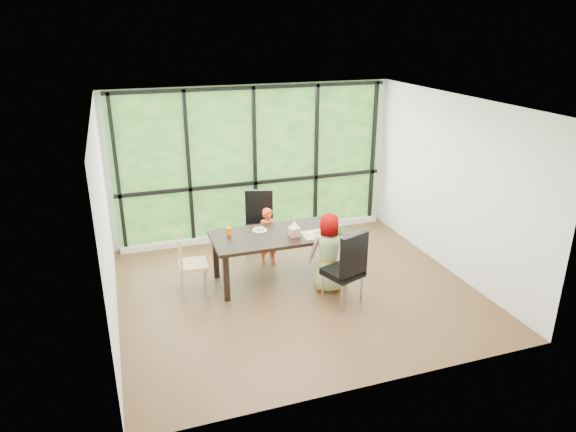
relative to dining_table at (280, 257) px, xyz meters
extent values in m
plane|color=black|center=(0.13, -0.41, -0.38)|extent=(5.00, 5.00, 0.00)
plane|color=silver|center=(0.13, 1.84, 0.98)|extent=(5.00, 0.00, 5.00)
cube|color=#184519|center=(0.13, 1.82, 0.98)|extent=(4.80, 0.02, 2.65)
cube|color=silver|center=(0.13, 1.74, -0.33)|extent=(4.80, 0.12, 0.10)
cube|color=black|center=(0.00, 0.00, 0.00)|extent=(2.04, 1.05, 0.75)
cube|color=black|center=(-0.06, 0.93, 0.17)|extent=(0.58, 0.58, 1.08)
cube|color=black|center=(0.61, -0.93, 0.17)|extent=(0.59, 0.59, 1.08)
cube|color=tan|center=(-1.29, 0.00, 0.08)|extent=(0.43, 0.45, 0.90)
imported|color=#D04416|center=(0.00, 0.57, 0.10)|extent=(0.35, 0.24, 0.94)
imported|color=slate|center=(0.59, -0.53, 0.21)|extent=(0.65, 0.51, 1.17)
cube|color=tan|center=(0.53, -0.21, 0.38)|extent=(0.47, 0.35, 0.01)
cylinder|color=white|center=(-0.25, 0.20, 0.38)|extent=(0.22, 0.22, 0.01)
cylinder|color=white|center=(0.52, -0.18, 0.38)|extent=(0.23, 0.23, 0.01)
cylinder|color=#F16100|center=(-0.71, 0.19, 0.43)|extent=(0.07, 0.07, 0.11)
cylinder|color=green|center=(0.84, -0.25, 0.43)|extent=(0.08, 0.08, 0.12)
cube|color=tan|center=(0.18, -0.15, 0.44)|extent=(0.15, 0.15, 0.13)
cylinder|color=white|center=(-0.71, 0.19, 0.53)|extent=(0.01, 0.04, 0.20)
cylinder|color=pink|center=(0.84, -0.25, 0.53)|extent=(0.01, 0.04, 0.20)
cone|color=white|center=(0.18, -0.15, 0.56)|extent=(0.12, 0.12, 0.11)
camera|label=1|loc=(-2.14, -6.69, 3.32)|focal=32.21mm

